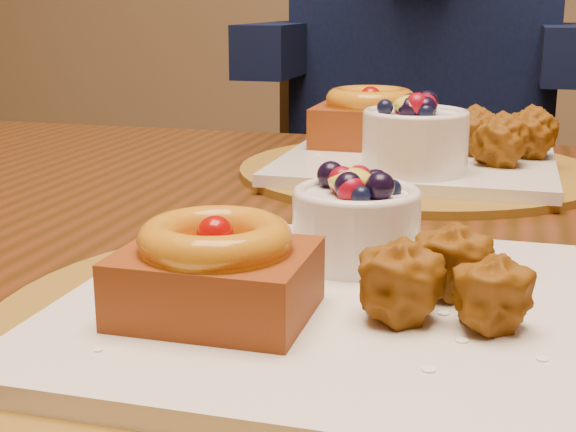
% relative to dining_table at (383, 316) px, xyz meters
% --- Properties ---
extents(dining_table, '(1.60, 0.90, 0.76)m').
position_rel_dining_table_xyz_m(dining_table, '(0.00, 0.00, 0.00)').
color(dining_table, '#351F09').
rests_on(dining_table, ground).
extents(place_setting_near, '(0.38, 0.38, 0.08)m').
position_rel_dining_table_xyz_m(place_setting_near, '(-0.00, -0.22, 0.10)').
color(place_setting_near, brown).
rests_on(place_setting_near, dining_table).
extents(place_setting_far, '(0.38, 0.38, 0.09)m').
position_rel_dining_table_xyz_m(place_setting_far, '(-0.00, 0.21, 0.11)').
color(place_setting_far, brown).
rests_on(place_setting_far, dining_table).
extents(chair_far, '(0.43, 0.43, 0.84)m').
position_rel_dining_table_xyz_m(chair_far, '(-0.18, 0.88, -0.21)').
color(chair_far, black).
rests_on(chair_far, ground).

